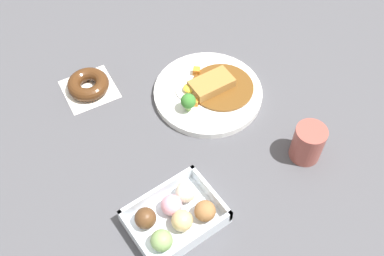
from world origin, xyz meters
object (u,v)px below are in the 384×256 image
object	(u,v)px
donut_box	(175,216)
curry_plate	(208,92)
chocolate_ring_donut	(88,85)
coffee_mug	(308,143)

from	to	relation	value
donut_box	curry_plate	bearing A→B (deg)	42.06
donut_box	chocolate_ring_donut	bearing A→B (deg)	86.50
donut_box	chocolate_ring_donut	size ratio (longest dim) A/B	1.33
curry_plate	donut_box	xyz separation A→B (m)	(-0.26, -0.23, 0.01)
chocolate_ring_donut	coffee_mug	distance (m)	0.55
curry_plate	donut_box	world-z (taller)	curry_plate
curry_plate	coffee_mug	world-z (taller)	coffee_mug
chocolate_ring_donut	curry_plate	bearing A→B (deg)	-39.49
donut_box	coffee_mug	bearing A→B (deg)	-5.92
curry_plate	chocolate_ring_donut	size ratio (longest dim) A/B	1.92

